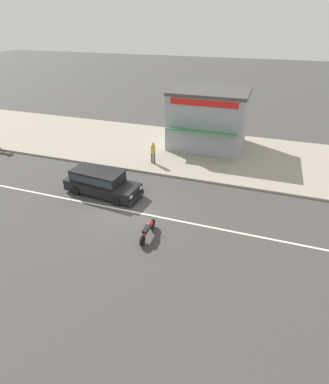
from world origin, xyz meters
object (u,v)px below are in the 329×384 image
motorcycle_1 (148,230)px  pedestrian_near_clock (153,151)px  shopfront_corner_warung (208,118)px  minivan_black_0 (100,182)px

motorcycle_1 → pedestrian_near_clock: bearing=109.0°
pedestrian_near_clock → shopfront_corner_warung: bearing=58.7°
pedestrian_near_clock → shopfront_corner_warung: (3.06, 5.04, 1.36)m
shopfront_corner_warung → minivan_black_0: bearing=-114.7°
minivan_black_0 → motorcycle_1: bearing=-35.2°
minivan_black_0 → shopfront_corner_warung: (4.66, 10.13, 1.64)m
minivan_black_0 → pedestrian_near_clock: size_ratio=3.01×
pedestrian_near_clock → shopfront_corner_warung: shopfront_corner_warung is taller
motorcycle_1 → pedestrian_near_clock: 8.71m
shopfront_corner_warung → motorcycle_1: bearing=-91.0°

